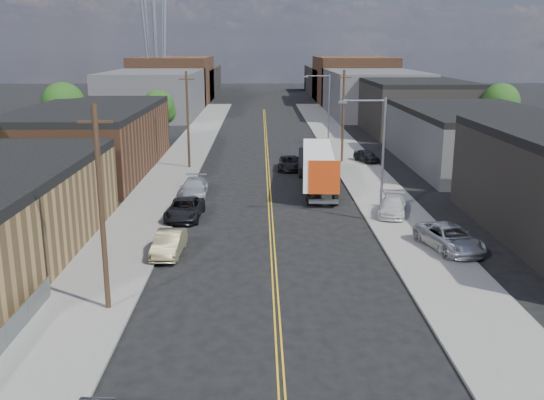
{
  "coord_description": "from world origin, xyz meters",
  "views": [
    {
      "loc": [
        -0.75,
        -17.42,
        12.54
      ],
      "look_at": [
        0.01,
        21.76,
        2.5
      ],
      "focal_mm": 40.0,
      "sensor_mm": 36.0,
      "label": 1
    }
  ],
  "objects_px": {
    "car_left_d": "(194,188)",
    "car_right_lot_b": "(393,206)",
    "semi_truck": "(316,164)",
    "car_left_b": "(169,243)",
    "car_right_lot_a": "(450,238)",
    "car_left_c": "(185,209)",
    "car_ahead_truck": "(290,163)",
    "car_right_lot_c": "(367,156)"
  },
  "relations": [
    {
      "from": "car_left_d",
      "to": "car_right_lot_c",
      "type": "relative_size",
      "value": 1.34
    },
    {
      "from": "semi_truck",
      "to": "car_right_lot_b",
      "type": "xyz_separation_m",
      "value": [
        4.93,
        -9.78,
        -1.35
      ]
    },
    {
      "from": "car_right_lot_c",
      "to": "car_ahead_truck",
      "type": "height_order",
      "value": "car_right_lot_c"
    },
    {
      "from": "semi_truck",
      "to": "car_left_d",
      "type": "relative_size",
      "value": 2.81
    },
    {
      "from": "car_left_b",
      "to": "car_left_d",
      "type": "bearing_deg",
      "value": 92.95
    },
    {
      "from": "car_left_b",
      "to": "car_right_lot_a",
      "type": "bearing_deg",
      "value": 3.73
    },
    {
      "from": "car_left_c",
      "to": "car_right_lot_b",
      "type": "xyz_separation_m",
      "value": [
        15.57,
        0.31,
        0.08
      ]
    },
    {
      "from": "car_left_c",
      "to": "car_right_lot_b",
      "type": "bearing_deg",
      "value": 3.7
    },
    {
      "from": "car_right_lot_a",
      "to": "car_right_lot_c",
      "type": "relative_size",
      "value": 1.41
    },
    {
      "from": "car_right_lot_a",
      "to": "car_right_lot_c",
      "type": "distance_m",
      "value": 29.31
    },
    {
      "from": "car_left_c",
      "to": "car_ahead_truck",
      "type": "height_order",
      "value": "car_left_c"
    },
    {
      "from": "car_left_b",
      "to": "car_right_lot_a",
      "type": "xyz_separation_m",
      "value": [
        17.4,
        0.24,
        0.18
      ]
    },
    {
      "from": "car_right_lot_b",
      "to": "car_ahead_truck",
      "type": "distance_m",
      "value": 19.16
    },
    {
      "from": "car_ahead_truck",
      "to": "car_left_d",
      "type": "bearing_deg",
      "value": -123.24
    },
    {
      "from": "semi_truck",
      "to": "car_right_lot_b",
      "type": "distance_m",
      "value": 11.03
    },
    {
      "from": "car_left_c",
      "to": "car_right_lot_c",
      "type": "relative_size",
      "value": 1.37
    },
    {
      "from": "car_left_d",
      "to": "car_right_lot_b",
      "type": "relative_size",
      "value": 1.12
    },
    {
      "from": "car_ahead_truck",
      "to": "car_left_b",
      "type": "bearing_deg",
      "value": -104.1
    },
    {
      "from": "semi_truck",
      "to": "car_left_b",
      "type": "distance_m",
      "value": 21.03
    },
    {
      "from": "car_right_lot_b",
      "to": "car_left_c",
      "type": "bearing_deg",
      "value": -163.77
    },
    {
      "from": "car_left_d",
      "to": "car_right_lot_b",
      "type": "height_order",
      "value": "car_left_d"
    },
    {
      "from": "semi_truck",
      "to": "car_right_lot_b",
      "type": "height_order",
      "value": "semi_truck"
    },
    {
      "from": "semi_truck",
      "to": "car_ahead_truck",
      "type": "height_order",
      "value": "semi_truck"
    },
    {
      "from": "car_right_lot_a",
      "to": "car_ahead_truck",
      "type": "distance_m",
      "value": 27.37
    },
    {
      "from": "car_right_lot_a",
      "to": "car_right_lot_b",
      "type": "relative_size",
      "value": 1.18
    },
    {
      "from": "car_right_lot_a",
      "to": "car_right_lot_c",
      "type": "height_order",
      "value": "car_right_lot_a"
    },
    {
      "from": "semi_truck",
      "to": "car_ahead_truck",
      "type": "bearing_deg",
      "value": 107.73
    },
    {
      "from": "car_right_lot_b",
      "to": "car_right_lot_c",
      "type": "distance_m",
      "value": 21.31
    },
    {
      "from": "car_left_b",
      "to": "car_left_d",
      "type": "xyz_separation_m",
      "value": [
        0.0,
        14.87,
        0.02
      ]
    },
    {
      "from": "car_left_b",
      "to": "semi_truck",
      "type": "bearing_deg",
      "value": 62.48
    },
    {
      "from": "car_right_lot_b",
      "to": "car_right_lot_c",
      "type": "bearing_deg",
      "value": 100.62
    },
    {
      "from": "car_right_lot_a",
      "to": "car_right_lot_b",
      "type": "height_order",
      "value": "car_right_lot_a"
    },
    {
      "from": "car_left_b",
      "to": "car_right_lot_a",
      "type": "relative_size",
      "value": 0.81
    },
    {
      "from": "car_right_lot_c",
      "to": "car_left_b",
      "type": "bearing_deg",
      "value": -138.71
    },
    {
      "from": "semi_truck",
      "to": "car_left_b",
      "type": "relative_size",
      "value": 3.29
    },
    {
      "from": "car_right_lot_a",
      "to": "car_right_lot_b",
      "type": "bearing_deg",
      "value": 88.73
    },
    {
      "from": "car_left_d",
      "to": "car_left_b",
      "type": "bearing_deg",
      "value": -91.49
    },
    {
      "from": "car_left_d",
      "to": "car_right_lot_a",
      "type": "xyz_separation_m",
      "value": [
        17.4,
        -14.63,
        0.16
      ]
    },
    {
      "from": "car_left_d",
      "to": "car_right_lot_c",
      "type": "height_order",
      "value": "car_left_d"
    },
    {
      "from": "car_left_d",
      "to": "car_right_lot_a",
      "type": "bearing_deg",
      "value": -41.54
    },
    {
      "from": "semi_truck",
      "to": "car_right_lot_c",
      "type": "bearing_deg",
      "value": 64.17
    },
    {
      "from": "semi_truck",
      "to": "car_right_lot_c",
      "type": "height_order",
      "value": "semi_truck"
    }
  ]
}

